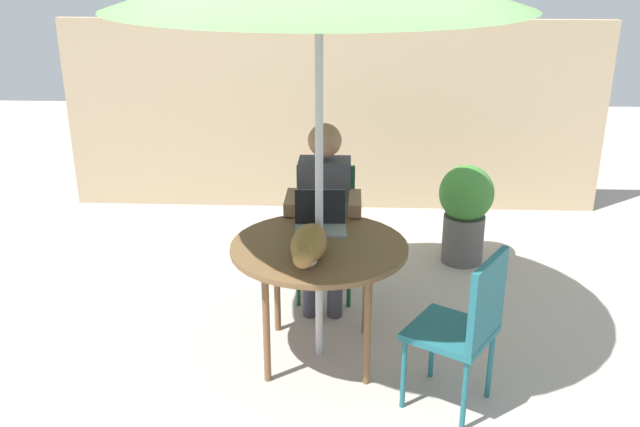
{
  "coord_description": "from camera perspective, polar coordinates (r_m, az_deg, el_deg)",
  "views": [
    {
      "loc": [
        0.17,
        -3.59,
        2.3
      ],
      "look_at": [
        0.0,
        0.1,
        0.87
      ],
      "focal_mm": 39.2,
      "sensor_mm": 36.0,
      "label": 1
    }
  ],
  "objects": [
    {
      "name": "chair_empty",
      "position": [
        3.64,
        11.91,
        -8.59
      ],
      "size": [
        0.55,
        0.55,
        0.89
      ],
      "color": "#1E606B",
      "rests_on": "ground"
    },
    {
      "name": "fence_back",
      "position": [
        6.32,
        1.05,
        7.92
      ],
      "size": [
        4.81,
        0.08,
        1.7
      ],
      "primitive_type": "cube",
      "color": "tan",
      "rests_on": "ground"
    },
    {
      "name": "chair_occupied",
      "position": [
        4.8,
        0.42,
        -0.6
      ],
      "size": [
        0.4,
        0.4,
        0.89
      ],
      "color": "#194C2D",
      "rests_on": "ground"
    },
    {
      "name": "person_seated",
      "position": [
        4.59,
        0.35,
        0.64
      ],
      "size": [
        0.48,
        0.48,
        1.23
      ],
      "color": "#3F3F47",
      "rests_on": "ground"
    },
    {
      "name": "cat",
      "position": [
        3.71,
        -0.96,
        -2.66
      ],
      "size": [
        0.21,
        0.65,
        0.17
      ],
      "color": "olive",
      "rests_on": "patio_table"
    },
    {
      "name": "potted_plant_near_fence",
      "position": [
        5.38,
        11.77,
        0.37
      ],
      "size": [
        0.41,
        0.41,
        0.77
      ],
      "color": "#595654",
      "rests_on": "ground"
    },
    {
      "name": "patio_table",
      "position": [
        3.96,
        -0.07,
        -3.37
      ],
      "size": [
        1.01,
        1.01,
        0.72
      ],
      "color": "brown",
      "rests_on": "ground"
    },
    {
      "name": "ground_plane",
      "position": [
        4.27,
        -0.06,
        -11.41
      ],
      "size": [
        14.0,
        14.0,
        0.0
      ],
      "primitive_type": "plane",
      "color": "#ADA399"
    },
    {
      "name": "laptop",
      "position": [
        4.14,
        0.02,
        -0.37
      ],
      "size": [
        0.32,
        0.27,
        0.21
      ],
      "color": "gray",
      "rests_on": "patio_table"
    }
  ]
}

